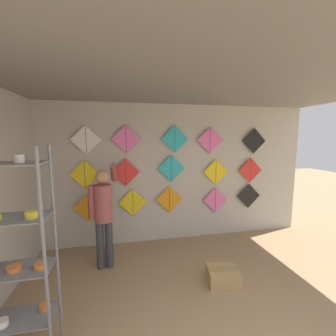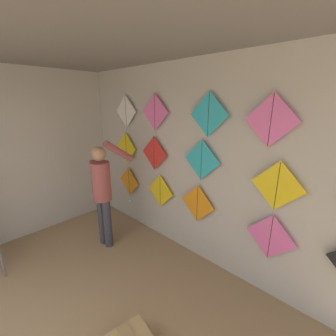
{
  "view_description": "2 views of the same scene",
  "coord_description": "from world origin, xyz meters",
  "px_view_note": "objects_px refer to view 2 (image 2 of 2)",
  "views": [
    {
      "loc": [
        -1.03,
        -1.24,
        2.14
      ],
      "look_at": [
        -0.14,
        2.9,
        1.56
      ],
      "focal_mm": 24.0,
      "sensor_mm": 36.0,
      "label": 1
    },
    {
      "loc": [
        1.63,
        0.76,
        2.27
      ],
      "look_at": [
        -0.41,
        2.9,
        1.39
      ],
      "focal_mm": 24.0,
      "sensor_mm": 36.0,
      "label": 2
    }
  ],
  "objects_px": {
    "kite_10": "(126,111)",
    "kite_12": "(209,115)",
    "kite_1": "(160,191)",
    "kite_6": "(154,153)",
    "shopkeeper": "(103,188)",
    "kite_0": "(129,183)",
    "kite_3": "(270,237)",
    "kite_8": "(277,186)",
    "kite_5": "(126,148)",
    "kite_13": "(271,120)",
    "kite_11": "(155,112)",
    "kite_7": "(202,160)",
    "kite_2": "(197,204)"
  },
  "relations": [
    {
      "from": "kite_1",
      "to": "kite_12",
      "type": "height_order",
      "value": "kite_12"
    },
    {
      "from": "kite_2",
      "to": "shopkeeper",
      "type": "bearing_deg",
      "value": -149.32
    },
    {
      "from": "shopkeeper",
      "to": "kite_13",
      "type": "xyz_separation_m",
      "value": [
        2.12,
        0.75,
        1.1
      ]
    },
    {
      "from": "shopkeeper",
      "to": "kite_10",
      "type": "xyz_separation_m",
      "value": [
        -0.32,
        0.75,
        1.12
      ]
    },
    {
      "from": "kite_6",
      "to": "kite_13",
      "type": "relative_size",
      "value": 1.0
    },
    {
      "from": "kite_0",
      "to": "kite_12",
      "type": "relative_size",
      "value": 1.25
    },
    {
      "from": "kite_3",
      "to": "kite_11",
      "type": "xyz_separation_m",
      "value": [
        -1.86,
        0.0,
        1.31
      ]
    },
    {
      "from": "kite_10",
      "to": "kite_1",
      "type": "bearing_deg",
      "value": 0.0
    },
    {
      "from": "kite_0",
      "to": "kite_2",
      "type": "height_order",
      "value": "kite_2"
    },
    {
      "from": "kite_5",
      "to": "kite_1",
      "type": "bearing_deg",
      "value": 0.0
    },
    {
      "from": "kite_3",
      "to": "kite_5",
      "type": "height_order",
      "value": "kite_5"
    },
    {
      "from": "kite_10",
      "to": "kite_11",
      "type": "xyz_separation_m",
      "value": [
        0.73,
        0.0,
        0.01
      ]
    },
    {
      "from": "kite_0",
      "to": "kite_7",
      "type": "height_order",
      "value": "kite_7"
    },
    {
      "from": "kite_0",
      "to": "kite_12",
      "type": "distance_m",
      "value": 2.16
    },
    {
      "from": "kite_8",
      "to": "kite_10",
      "type": "xyz_separation_m",
      "value": [
        -2.58,
        0.0,
        0.68
      ]
    },
    {
      "from": "shopkeeper",
      "to": "kite_6",
      "type": "relative_size",
      "value": 3.15
    },
    {
      "from": "kite_13",
      "to": "kite_6",
      "type": "bearing_deg",
      "value": 180.0
    },
    {
      "from": "kite_5",
      "to": "kite_6",
      "type": "height_order",
      "value": "kite_6"
    },
    {
      "from": "kite_2",
      "to": "kite_3",
      "type": "relative_size",
      "value": 1.0
    },
    {
      "from": "kite_0",
      "to": "kite_3",
      "type": "distance_m",
      "value": 2.61
    },
    {
      "from": "kite_2",
      "to": "kite_11",
      "type": "bearing_deg",
      "value": 180.0
    },
    {
      "from": "kite_3",
      "to": "kite_11",
      "type": "height_order",
      "value": "kite_11"
    },
    {
      "from": "shopkeeper",
      "to": "kite_8",
      "type": "distance_m",
      "value": 2.42
    },
    {
      "from": "kite_2",
      "to": "kite_10",
      "type": "height_order",
      "value": "kite_10"
    },
    {
      "from": "kite_8",
      "to": "kite_13",
      "type": "distance_m",
      "value": 0.68
    },
    {
      "from": "kite_2",
      "to": "kite_5",
      "type": "relative_size",
      "value": 1.0
    },
    {
      "from": "kite_7",
      "to": "kite_2",
      "type": "bearing_deg",
      "value": 180.0
    },
    {
      "from": "kite_8",
      "to": "kite_2",
      "type": "bearing_deg",
      "value": 180.0
    },
    {
      "from": "kite_8",
      "to": "kite_5",
      "type": "bearing_deg",
      "value": 180.0
    },
    {
      "from": "kite_10",
      "to": "kite_13",
      "type": "relative_size",
      "value": 1.0
    },
    {
      "from": "kite_1",
      "to": "kite_11",
      "type": "xyz_separation_m",
      "value": [
        -0.1,
        0.0,
        1.26
      ]
    },
    {
      "from": "shopkeeper",
      "to": "kite_11",
      "type": "height_order",
      "value": "kite_11"
    },
    {
      "from": "kite_5",
      "to": "kite_11",
      "type": "bearing_deg",
      "value": 0.0
    },
    {
      "from": "kite_11",
      "to": "kite_13",
      "type": "bearing_deg",
      "value": 0.0
    },
    {
      "from": "kite_3",
      "to": "kite_2",
      "type": "bearing_deg",
      "value": 180.0
    },
    {
      "from": "kite_1",
      "to": "kite_12",
      "type": "relative_size",
      "value": 1.0
    },
    {
      "from": "shopkeeper",
      "to": "kite_8",
      "type": "relative_size",
      "value": 3.15
    },
    {
      "from": "kite_0",
      "to": "kite_5",
      "type": "relative_size",
      "value": 1.25
    },
    {
      "from": "kite_1",
      "to": "kite_6",
      "type": "distance_m",
      "value": 0.63
    },
    {
      "from": "kite_7",
      "to": "kite_13",
      "type": "xyz_separation_m",
      "value": [
        0.82,
        0.0,
        0.56
      ]
    },
    {
      "from": "kite_10",
      "to": "kite_12",
      "type": "distance_m",
      "value": 1.69
    },
    {
      "from": "kite_1",
      "to": "kite_8",
      "type": "xyz_separation_m",
      "value": [
        1.76,
        0.0,
        0.56
      ]
    },
    {
      "from": "kite_1",
      "to": "kite_11",
      "type": "height_order",
      "value": "kite_11"
    },
    {
      "from": "kite_8",
      "to": "kite_10",
      "type": "relative_size",
      "value": 1.0
    },
    {
      "from": "kite_11",
      "to": "kite_12",
      "type": "bearing_deg",
      "value": 0.0
    },
    {
      "from": "kite_7",
      "to": "kite_5",
      "type": "bearing_deg",
      "value": 180.0
    },
    {
      "from": "kite_5",
      "to": "kite_8",
      "type": "height_order",
      "value": "kite_5"
    },
    {
      "from": "kite_5",
      "to": "kite_8",
      "type": "xyz_separation_m",
      "value": [
        2.63,
        0.0,
        -0.04
      ]
    },
    {
      "from": "kite_7",
      "to": "kite_11",
      "type": "height_order",
      "value": "kite_11"
    },
    {
      "from": "kite_12",
      "to": "kite_3",
      "type": "bearing_deg",
      "value": 0.0
    }
  ]
}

